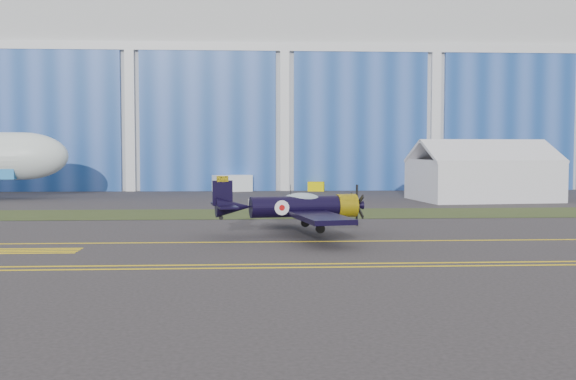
{
  "coord_description": "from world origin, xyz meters",
  "views": [
    {
      "loc": [
        -4.95,
        -47.87,
        5.9
      ],
      "look_at": [
        -1.89,
        6.95,
        2.62
      ],
      "focal_mm": 42.0,
      "sensor_mm": 36.0,
      "label": 1
    }
  ],
  "objects": [
    {
      "name": "taxiway_centreline",
      "position": [
        0.0,
        -5.0,
        0.01
      ],
      "size": [
        200.0,
        0.2,
        0.02
      ],
      "primitive_type": "cube",
      "color": "yellow",
      "rests_on": "ground"
    },
    {
      "name": "tent",
      "position": [
        22.1,
        29.28,
        3.58
      ],
      "size": [
        16.5,
        12.83,
        7.16
      ],
      "rotation": [
        0.0,
        0.0,
        0.11
      ],
      "color": "white",
      "rests_on": "ground"
    },
    {
      "name": "barrier_b",
      "position": [
        0.98,
        20.56,
        0.45
      ],
      "size": [
        2.07,
        0.9,
        0.9
      ],
      "primitive_type": "cube",
      "rotation": [
        0.0,
        0.0,
        -0.15
      ],
      "color": "#92A095",
      "rests_on": "ground"
    },
    {
      "name": "hangar",
      "position": [
        0.0,
        71.79,
        14.96
      ],
      "size": [
        220.0,
        45.7,
        30.0
      ],
      "color": "silver",
      "rests_on": "ground"
    },
    {
      "name": "warbird",
      "position": [
        -1.89,
        -2.05,
        2.02
      ],
      "size": [
        14.22,
        16.18,
        4.23
      ],
      "rotation": [
        0.0,
        0.0,
        0.18
      ],
      "color": "black",
      "rests_on": "ground"
    },
    {
      "name": "ground",
      "position": [
        0.0,
        0.0,
        0.0
      ],
      "size": [
        260.0,
        260.0,
        0.0
      ],
      "primitive_type": "plane",
      "color": "#373335",
      "rests_on": "ground"
    },
    {
      "name": "edge_line_near",
      "position": [
        0.0,
        -14.5,
        0.01
      ],
      "size": [
        80.0,
        0.2,
        0.02
      ],
      "primitive_type": "cube",
      "color": "yellow",
      "rests_on": "ground"
    },
    {
      "name": "tug",
      "position": [
        4.42,
        47.89,
        0.67
      ],
      "size": [
        2.53,
        1.83,
        1.34
      ],
      "primitive_type": "cube",
      "rotation": [
        0.0,
        0.0,
        -0.18
      ],
      "color": "#E0CF00",
      "rests_on": "ground"
    },
    {
      "name": "shipping_container",
      "position": [
        -7.54,
        47.85,
        1.17
      ],
      "size": [
        5.8,
        3.79,
        2.34
      ],
      "primitive_type": "cube",
      "rotation": [
        0.0,
        0.0,
        0.33
      ],
      "color": "white",
      "rests_on": "ground"
    },
    {
      "name": "barrier_a",
      "position": [
        -4.18,
        20.64,
        0.45
      ],
      "size": [
        2.0,
        0.61,
        0.9
      ],
      "primitive_type": "cube",
      "rotation": [
        0.0,
        0.0,
        -0.0
      ],
      "color": "#9A9795",
      "rests_on": "ground"
    },
    {
      "name": "edge_line_far",
      "position": [
        0.0,
        -13.5,
        0.01
      ],
      "size": [
        80.0,
        0.2,
        0.02
      ],
      "primitive_type": "cube",
      "color": "yellow",
      "rests_on": "ground"
    },
    {
      "name": "hold_short_ladder",
      "position": [
        -18.0,
        -8.1,
        0.01
      ],
      "size": [
        6.0,
        2.4,
        0.02
      ],
      "primitive_type": null,
      "color": "yellow",
      "rests_on": "ground"
    },
    {
      "name": "grass_median",
      "position": [
        0.0,
        14.0,
        0.02
      ],
      "size": [
        260.0,
        10.0,
        0.02
      ],
      "primitive_type": "cube",
      "color": "#475128",
      "rests_on": "ground"
    }
  ]
}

